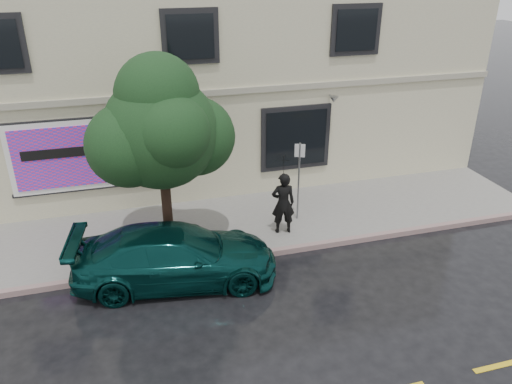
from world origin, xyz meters
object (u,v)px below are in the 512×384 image
object	(u,v)px
car	(175,256)
fire_hydrant	(113,256)
pedestrian	(283,203)
street_tree	(161,132)

from	to	relation	value
car	fire_hydrant	world-z (taller)	car
pedestrian	street_tree	bearing A→B (deg)	11.16
fire_hydrant	street_tree	bearing A→B (deg)	24.12
car	street_tree	world-z (taller)	street_tree
car	street_tree	size ratio (longest dim) A/B	1.04
car	fire_hydrant	bearing A→B (deg)	70.82
pedestrian	street_tree	distance (m)	3.98
pedestrian	street_tree	size ratio (longest dim) A/B	0.38
pedestrian	street_tree	xyz separation A→B (m)	(-3.17, -0.16, 2.39)
street_tree	fire_hydrant	size ratio (longest dim) A/B	6.50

